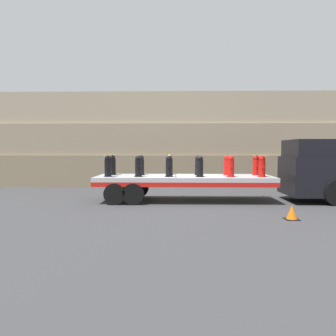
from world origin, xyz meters
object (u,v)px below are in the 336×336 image
fire_hydrant_black_near_1 (138,166)px  fire_hydrant_black_near_2 (169,166)px  truck_cab (316,170)px  fire_hydrant_black_far_0 (113,165)px  fire_hydrant_red_far_5 (256,165)px  fire_hydrant_black_far_2 (170,165)px  fire_hydrant_red_far_4 (227,165)px  fire_hydrant_black_far_3 (198,165)px  fire_hydrant_red_near_4 (231,166)px  fire_hydrant_black_near_3 (200,166)px  fire_hydrant_red_near_5 (262,167)px  flatbed_trailer (173,181)px  fire_hydrant_black_near_0 (108,166)px  fire_hydrant_black_far_1 (141,165)px  traffic_cone (292,213)px

fire_hydrant_black_near_1 → fire_hydrant_black_near_2: size_ratio=1.00×
truck_cab → fire_hydrant_black_near_2: size_ratio=2.98×
fire_hydrant_black_far_0 → fire_hydrant_red_far_5: bearing=0.0°
truck_cab → fire_hydrant_black_far_2: truck_cab is taller
fire_hydrant_black_near_2 → fire_hydrant_red_far_4: same height
fire_hydrant_black_near_1 → fire_hydrant_black_far_3: same height
fire_hydrant_red_far_4 → fire_hydrant_red_far_5: bearing=0.0°
fire_hydrant_black_near_2 → fire_hydrant_black_far_2: (0.00, 1.08, 0.00)m
truck_cab → fire_hydrant_black_far_3: (-5.35, 0.54, 0.20)m
fire_hydrant_black_far_2 → fire_hydrant_black_far_0: bearing=180.0°
fire_hydrant_black_near_2 → fire_hydrant_red_far_4: size_ratio=1.00×
fire_hydrant_red_near_4 → fire_hydrant_red_far_5: bearing=38.4°
fire_hydrant_black_near_3 → fire_hydrant_red_near_5: 2.74m
flatbed_trailer → fire_hydrant_red_far_5: (3.96, 0.54, 0.69)m
fire_hydrant_black_far_0 → fire_hydrant_black_near_3: bearing=-14.8°
fire_hydrant_black_near_3 → fire_hydrant_red_near_5: same height
fire_hydrant_black_far_0 → fire_hydrant_red_far_5: same height
fire_hydrant_black_near_3 → fire_hydrant_red_near_5: size_ratio=1.00×
fire_hydrant_black_far_2 → fire_hydrant_red_near_5: size_ratio=1.00×
fire_hydrant_black_far_3 → fire_hydrant_red_near_5: bearing=-21.6°
fire_hydrant_red_near_4 → fire_hydrant_black_near_0: bearing=180.0°
truck_cab → fire_hydrant_black_near_0: truck_cab is taller
fire_hydrant_black_near_2 → fire_hydrant_black_far_3: same height
fire_hydrant_black_far_0 → fire_hydrant_black_near_2: (2.74, -1.08, 0.00)m
fire_hydrant_black_near_0 → fire_hydrant_black_far_0: bearing=90.0°
fire_hydrant_black_far_0 → fire_hydrant_red_near_5: (6.85, -1.08, 0.00)m
fire_hydrant_black_far_3 → fire_hydrant_black_near_1: bearing=-158.4°
fire_hydrant_black_far_3 → fire_hydrant_red_near_5: (2.74, -1.08, 0.00)m
fire_hydrant_black_far_2 → fire_hydrant_black_near_3: 1.75m
fire_hydrant_black_near_2 → fire_hydrant_black_far_0: bearing=158.4°
flatbed_trailer → fire_hydrant_black_far_1: size_ratio=8.49×
fire_hydrant_black_far_1 → fire_hydrant_black_far_2: same height
fire_hydrant_black_far_0 → fire_hydrant_black_far_3: 4.11m
fire_hydrant_red_far_5 → fire_hydrant_black_far_0: bearing=180.0°
fire_hydrant_black_far_2 → fire_hydrant_red_near_4: same height
fire_hydrant_black_far_3 → fire_hydrant_black_near_3: bearing=-90.0°
fire_hydrant_black_near_3 → fire_hydrant_black_far_3: bearing=90.0°
fire_hydrant_red_near_5 → fire_hydrant_black_near_2: bearing=180.0°
fire_hydrant_black_far_0 → fire_hydrant_black_far_3: size_ratio=1.00×
fire_hydrant_black_near_0 → fire_hydrant_black_far_2: (2.74, 1.08, 0.00)m
fire_hydrant_black_far_1 → fire_hydrant_red_far_5: bearing=0.0°
fire_hydrant_black_far_1 → fire_hydrant_black_near_3: size_ratio=1.00×
fire_hydrant_black_near_1 → fire_hydrant_black_far_2: (1.37, 1.08, 0.00)m
fire_hydrant_red_near_4 → traffic_cone: 4.01m
fire_hydrant_red_near_5 → fire_hydrant_red_far_5: size_ratio=1.00×
fire_hydrant_red_far_5 → traffic_cone: size_ratio=1.95×
fire_hydrant_black_near_2 → fire_hydrant_black_near_3: bearing=0.0°
fire_hydrant_black_near_1 → fire_hydrant_black_far_2: size_ratio=1.00×
flatbed_trailer → fire_hydrant_black_near_2: 0.89m
fire_hydrant_black_far_0 → fire_hydrant_black_near_2: 2.95m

